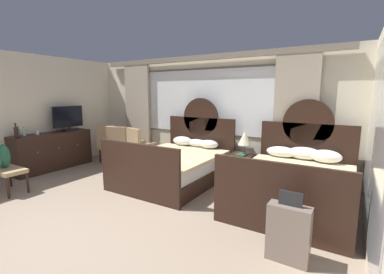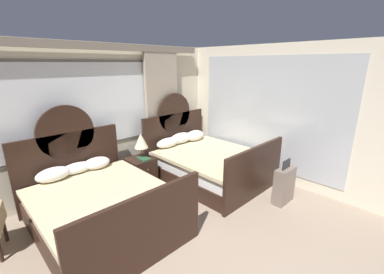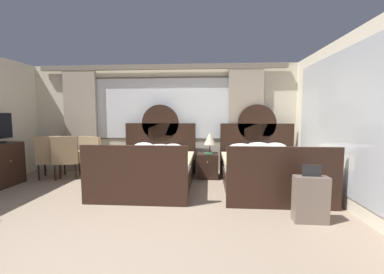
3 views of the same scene
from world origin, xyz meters
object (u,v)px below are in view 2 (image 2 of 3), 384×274
at_px(bed_near_window, 99,205).
at_px(book_on_nightstand, 144,159).
at_px(bed_near_mirror, 207,162).
at_px(table_lamp_on_nightstand, 141,141).
at_px(nightstand_between_beds, 141,172).
at_px(suitcase_on_floor, 284,185).

bearing_deg(bed_near_window, book_on_nightstand, 26.80).
relative_size(bed_near_window, bed_near_mirror, 1.00).
bearing_deg(book_on_nightstand, table_lamp_on_nightstand, 76.47).
xyz_separation_m(nightstand_between_beds, suitcase_on_floor, (1.40, -2.27, 0.04)).
distance_m(nightstand_between_beds, suitcase_on_floor, 2.67).
distance_m(table_lamp_on_nightstand, book_on_nightstand, 0.34).
bearing_deg(nightstand_between_beds, bed_near_mirror, -30.51).
relative_size(bed_near_mirror, table_lamp_on_nightstand, 4.51).
height_order(bed_near_window, book_on_nightstand, bed_near_window).
bearing_deg(bed_near_window, nightstand_between_beds, 30.85).
bearing_deg(nightstand_between_beds, suitcase_on_floor, -58.31).
xyz_separation_m(bed_near_window, table_lamp_on_nightstand, (1.21, 0.70, 0.56)).
bearing_deg(bed_near_window, suitcase_on_floor, -31.52).
xyz_separation_m(nightstand_between_beds, table_lamp_on_nightstand, (0.05, 0.01, 0.62)).
distance_m(table_lamp_on_nightstand, suitcase_on_floor, 2.72).
bearing_deg(book_on_nightstand, bed_near_window, -153.20).
height_order(bed_near_mirror, book_on_nightstand, bed_near_mirror).
relative_size(table_lamp_on_nightstand, book_on_nightstand, 1.89).
relative_size(bed_near_mirror, nightstand_between_beds, 3.92).
distance_m(bed_near_mirror, nightstand_between_beds, 1.36).
xyz_separation_m(bed_near_mirror, suitcase_on_floor, (0.24, -1.58, -0.03)).
distance_m(bed_near_mirror, table_lamp_on_nightstand, 1.43).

